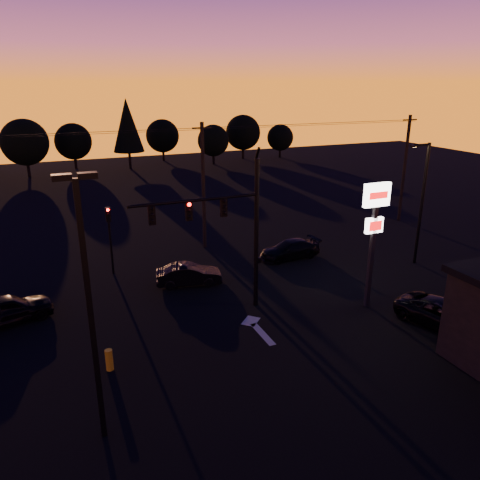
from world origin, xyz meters
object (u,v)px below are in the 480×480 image
(parking_lot_light, at_px, (89,297))
(streetlight, at_px, (421,199))
(car_mid, at_px, (189,275))
(bollard, at_px, (109,360))
(car_left, at_px, (7,310))
(secondary_signal, at_px, (110,231))
(car_right, at_px, (290,249))
(suv_parked, at_px, (445,315))
(pylon_sign, at_px, (375,219))
(traffic_signal_mast, at_px, (228,222))

(parking_lot_light, bearing_deg, streetlight, 21.65)
(streetlight, distance_m, car_mid, 15.63)
(car_mid, bearing_deg, bollard, 153.64)
(car_left, bearing_deg, parking_lot_light, -176.39)
(secondary_signal, relative_size, bollard, 4.57)
(car_right, xyz_separation_m, suv_parked, (2.44, -11.45, 0.04))
(secondary_signal, relative_size, car_mid, 1.12)
(parking_lot_light, bearing_deg, secondary_signal, 80.21)
(streetlight, bearing_deg, car_left, 176.43)
(car_right, bearing_deg, pylon_sign, -0.34)
(parking_lot_light, relative_size, bollard, 9.59)
(streetlight, bearing_deg, bollard, -167.36)
(traffic_signal_mast, relative_size, suv_parked, 1.80)
(pylon_sign, relative_size, bollard, 7.14)
(parking_lot_light, height_order, car_mid, parking_lot_light)
(car_left, xyz_separation_m, suv_parked, (19.99, -8.89, -0.08))
(secondary_signal, bearing_deg, car_right, -9.18)
(parking_lot_light, xyz_separation_m, car_left, (-3.37, 10.04, -4.53))
(bollard, xyz_separation_m, car_left, (-4.13, 6.17, 0.27))
(streetlight, bearing_deg, car_right, 150.46)
(suv_parked, bearing_deg, streetlight, 39.99)
(parking_lot_light, distance_m, streetlight, 23.05)
(streetlight, bearing_deg, secondary_signal, 162.44)
(bollard, relative_size, car_right, 0.22)
(traffic_signal_mast, relative_size, car_right, 2.00)
(traffic_signal_mast, distance_m, car_mid, 5.95)
(traffic_signal_mast, xyz_separation_m, pylon_sign, (7.10, -2.49, -0.02))
(bollard, xyz_separation_m, car_right, (13.42, 8.73, 0.15))
(traffic_signal_mast, distance_m, car_right, 9.80)
(secondary_signal, distance_m, car_right, 12.04)
(car_mid, bearing_deg, secondary_signal, 60.88)
(parking_lot_light, xyz_separation_m, pylon_sign, (14.50, 4.50, -0.36))
(traffic_signal_mast, xyz_separation_m, bollard, (-6.64, -3.12, -4.46))
(car_left, relative_size, car_mid, 1.12)
(secondary_signal, height_order, bollard, secondary_signal)
(traffic_signal_mast, height_order, streetlight, traffic_signal_mast)
(parking_lot_light, relative_size, car_mid, 2.35)
(secondary_signal, bearing_deg, bollard, -99.32)
(parking_lot_light, height_order, bollard, parking_lot_light)
(secondary_signal, height_order, pylon_sign, pylon_sign)
(parking_lot_light, distance_m, car_right, 19.53)
(bollard, height_order, suv_parked, suv_parked)
(secondary_signal, height_order, car_left, secondary_signal)
(traffic_signal_mast, height_order, secondary_signal, traffic_signal_mast)
(streetlight, height_order, suv_parked, streetlight)
(car_left, bearing_deg, traffic_signal_mast, -120.76)
(pylon_sign, height_order, streetlight, streetlight)
(pylon_sign, bearing_deg, car_right, 92.27)
(pylon_sign, xyz_separation_m, suv_parked, (2.12, -3.35, -4.25))
(traffic_signal_mast, relative_size, parking_lot_light, 0.94)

